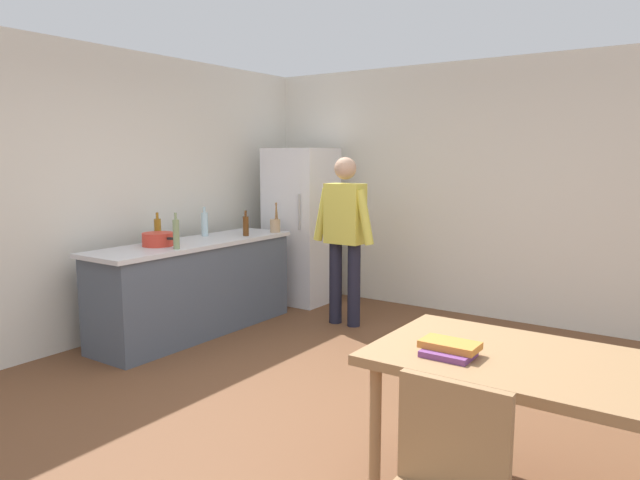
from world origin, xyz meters
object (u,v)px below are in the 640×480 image
Objects in this scene: bottle_vinegar_tall at (176,234)px; bottle_water_clear at (205,224)px; refrigerator at (301,226)px; utensil_jar at (275,225)px; bottle_beer_brown at (246,226)px; cooking_pot at (158,239)px; dining_table at (520,372)px; book_stack at (449,349)px; bottle_oil_amber at (158,230)px; person at (345,230)px.

bottle_vinegar_tall reaches higher than bottle_water_clear.
bottle_vinegar_tall is (0.13, -2.02, 0.14)m from refrigerator.
utensil_jar reaches higher than bottle_beer_brown.
bottle_water_clear is at bearing 100.40° from cooking_pot.
utensil_jar is at bearing -79.40° from refrigerator.
dining_table is 3.54m from cooking_pot.
utensil_jar is at bearing 57.86° from bottle_water_clear.
bottle_water_clear is at bearing 154.08° from book_stack.
bottle_beer_brown is (-3.25, 1.68, 0.33)m from dining_table.
cooking_pot is 1.54× the size of bottle_beer_brown.
bottle_beer_brown is 0.89m from bottle_oil_amber.
dining_table is (2.35, -2.15, -0.31)m from person.
bottle_oil_amber is (-3.66, 0.88, 0.34)m from dining_table.
utensil_jar and bottle_vinegar_tall have the same top height.
person is 6.15× the size of book_stack.
refrigerator is at bearing 93.61° from bottle_vinegar_tall.
bottle_water_clear reaches higher than book_stack.
refrigerator reaches higher than bottle_vinegar_tall.
book_stack reaches higher than dining_table.
bottle_water_clear is (-0.40, -0.64, 0.05)m from utensil_jar.
utensil_jar is 1.23× the size of bottle_beer_brown.
book_stack is (3.00, -2.87, -0.12)m from refrigerator.
refrigerator reaches higher than cooking_pot.
person reaches higher than dining_table.
bottle_vinegar_tall is at bearing -119.28° from person.
bottle_vinegar_tall is 1.14× the size of bottle_oil_amber.
bottle_water_clear is 3.67m from book_stack.
dining_table is (3.30, -2.70, -0.23)m from refrigerator.
dining_table is at bearing -13.55° from bottle_oil_amber.
bottle_beer_brown is at bearing -152.38° from person.
cooking_pot is 1.45× the size of book_stack.
bottle_vinegar_tall reaches higher than cooking_pot.
person reaches higher than bottle_beer_brown.
bottle_beer_brown is 0.81× the size of bottle_vinegar_tall.
bottle_vinegar_tall is at bearing -85.52° from bottle_beer_brown.
cooking_pot is 0.73m from bottle_water_clear.
bottle_vinegar_tall is (-0.82, -1.47, 0.06)m from person.
bottle_beer_brown is 0.94× the size of book_stack.
person is at bearing 60.72° from bottle_vinegar_tall.
book_stack is at bearing -25.92° from bottle_water_clear.
dining_table is 5.00× the size of bottle_oil_amber.
bottle_vinegar_tall is (0.01, -1.39, 0.06)m from utensil_jar.
book_stack is at bearing -16.52° from bottle_vinegar_tall.
utensil_jar is at bearing 68.18° from bottle_oil_amber.
utensil_jar is 1.07× the size of bottle_water_clear.
bottle_water_clear is at bearing 118.97° from bottle_vinegar_tall.
refrigerator is at bearing 92.76° from bottle_beer_brown.
cooking_pot reaches higher than dining_table.
dining_table is at bearing -39.29° from refrigerator.
bottle_water_clear is (-1.24, -0.72, 0.05)m from person.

